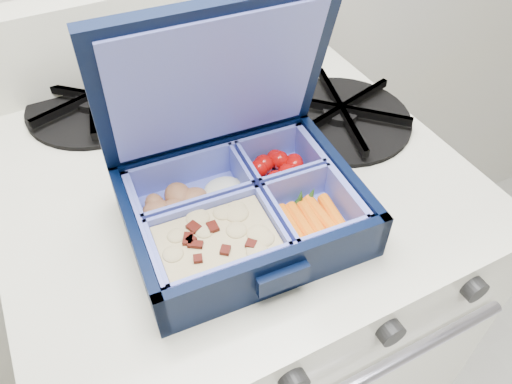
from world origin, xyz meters
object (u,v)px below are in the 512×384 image
burner_grate (340,112)px  bento_box (243,210)px  stove (232,325)px  fork (256,129)px

burner_grate → bento_box: bearing=-150.8°
stove → burner_grate: size_ratio=4.24×
stove → fork: fork is taller
stove → fork: 0.42m
bento_box → fork: bento_box is taller
stove → burner_grate: burner_grate is taller
stove → burner_grate: bearing=-0.6°
stove → fork: size_ratio=4.12×
stove → bento_box: (-0.02, -0.11, 0.44)m
fork → burner_grate: bearing=38.2°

